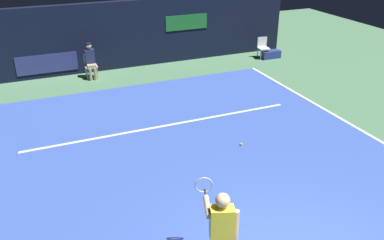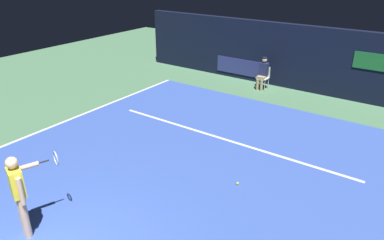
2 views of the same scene
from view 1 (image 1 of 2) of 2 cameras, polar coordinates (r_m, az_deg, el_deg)
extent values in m
plane|color=#4C7A56|center=(10.43, -0.27, -5.13)|extent=(29.96, 29.96, 0.00)
cube|color=#3856B2|center=(10.43, -0.27, -5.10)|extent=(10.08, 10.83, 0.01)
cube|color=white|center=(12.96, 20.52, -0.35)|extent=(0.10, 10.83, 0.01)
cube|color=white|center=(11.99, -3.78, -0.80)|extent=(7.86, 0.10, 0.01)
cube|color=black|center=(16.77, -10.60, 11.23)|extent=(14.89, 0.30, 2.60)
cube|color=navy|center=(16.48, -19.16, 7.28)|extent=(2.20, 0.04, 0.70)
cube|color=#1E6B2D|center=(17.42, -0.75, 13.19)|extent=(1.80, 0.04, 0.60)
cube|color=yellow|center=(6.50, 4.10, -13.84)|extent=(0.41, 0.33, 0.56)
sphere|color=#DBAD89|center=(6.25, 4.22, -10.86)|extent=(0.22, 0.22, 0.22)
cylinder|color=#DBAD89|center=(6.56, 2.11, -11.71)|extent=(0.25, 0.50, 0.09)
cylinder|color=#DBAD89|center=(6.60, 6.00, -14.14)|extent=(0.09, 0.09, 0.56)
cylinder|color=black|center=(6.80, 1.85, -10.19)|extent=(0.13, 0.29, 0.03)
torus|color=#B2B2B7|center=(7.03, 1.63, -8.86)|extent=(0.30, 0.12, 0.30)
cube|color=white|center=(16.02, -13.62, 7.15)|extent=(0.44, 0.40, 0.04)
cube|color=white|center=(16.15, -13.83, 8.12)|extent=(0.42, 0.03, 0.42)
cylinder|color=#B2B2B7|center=(15.91, -14.09, 6.09)|extent=(0.03, 0.03, 0.46)
cylinder|color=#B2B2B7|center=(15.96, -12.76, 6.29)|extent=(0.03, 0.03, 0.46)
cylinder|color=#B2B2B7|center=(16.23, -14.29, 6.45)|extent=(0.03, 0.03, 0.46)
cylinder|color=#B2B2B7|center=(16.28, -12.99, 6.65)|extent=(0.03, 0.03, 0.46)
cube|color=tan|center=(15.94, -13.58, 7.20)|extent=(0.32, 0.40, 0.14)
cylinder|color=tan|center=(15.84, -13.69, 6.04)|extent=(0.11, 0.11, 0.46)
cylinder|color=tan|center=(15.86, -13.05, 6.14)|extent=(0.11, 0.11, 0.46)
cube|color=#23284C|center=(15.95, -13.78, 8.45)|extent=(0.34, 0.22, 0.52)
sphere|color=#DBAD89|center=(15.85, -13.92, 9.76)|extent=(0.20, 0.20, 0.20)
cylinder|color=#141933|center=(15.83, -13.96, 10.07)|extent=(0.19, 0.19, 0.04)
cube|color=white|center=(18.21, 9.75, 9.62)|extent=(0.49, 0.46, 0.04)
cube|color=white|center=(18.33, 9.55, 10.48)|extent=(0.42, 0.09, 0.42)
cylinder|color=#B2B2B7|center=(18.05, 9.37, 8.77)|extent=(0.03, 0.03, 0.44)
cylinder|color=#B2B2B7|center=(18.20, 10.46, 8.83)|extent=(0.03, 0.03, 0.44)
cylinder|color=#B2B2B7|center=(18.35, 8.95, 9.08)|extent=(0.03, 0.03, 0.44)
cylinder|color=#B2B2B7|center=(18.50, 10.03, 9.13)|extent=(0.03, 0.03, 0.44)
sphere|color=#CCE033|center=(11.01, 6.72, -3.29)|extent=(0.07, 0.07, 0.07)
cube|color=navy|center=(18.36, 10.70, 8.76)|extent=(0.84, 0.33, 0.32)
camera|label=2|loc=(8.45, 56.95, 12.07)|focal=33.97mm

